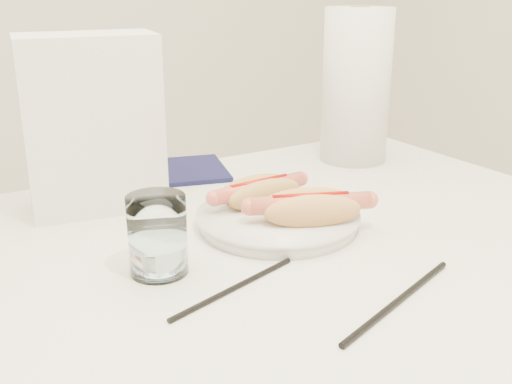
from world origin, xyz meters
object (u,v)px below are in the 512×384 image
table (234,288)px  water_glass (158,235)px  plate (278,221)px  hotdog_right (310,208)px  paper_towel_roll (356,86)px  hotdog_left (259,192)px  napkin_box (92,124)px

table → water_glass: bearing=-174.0°
plate → hotdog_right: (0.02, -0.05, 0.03)m
table → paper_towel_roll: (0.42, 0.25, 0.21)m
plate → hotdog_left: bearing=92.2°
napkin_box → paper_towel_roll: size_ratio=0.92×
water_glass → paper_towel_roll: paper_towel_roll is taller
plate → paper_towel_roll: bearing=34.2°
table → plate: 0.12m
water_glass → hotdog_right: bearing=-0.7°
plate → hotdog_left: size_ratio=1.43×
napkin_box → paper_towel_roll: paper_towel_roll is taller
plate → hotdog_left: hotdog_left is taller
hotdog_left → napkin_box: napkin_box is taller
water_glass → napkin_box: size_ratio=0.37×
napkin_box → hotdog_right: bearing=-41.6°
table → napkin_box: size_ratio=4.43×
water_glass → plate: bearing=12.5°
water_glass → paper_towel_roll: size_ratio=0.34×
hotdog_right → paper_towel_roll: 0.42m
hotdog_left → napkin_box: size_ratio=0.60×
hotdog_right → paper_towel_roll: size_ratio=0.58×
table → hotdog_right: 0.16m
plate → water_glass: size_ratio=2.29×
plate → napkin_box: bearing=131.8°
hotdog_right → table: bearing=-164.9°
hotdog_left → hotdog_right: bearing=-79.7°
table → hotdog_right: (0.12, -0.01, 0.10)m
plate → water_glass: water_glass is taller
table → plate: plate is taller
table → hotdog_left: 0.16m
table → napkin_box: 0.34m
hotdog_right → water_glass: 0.23m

